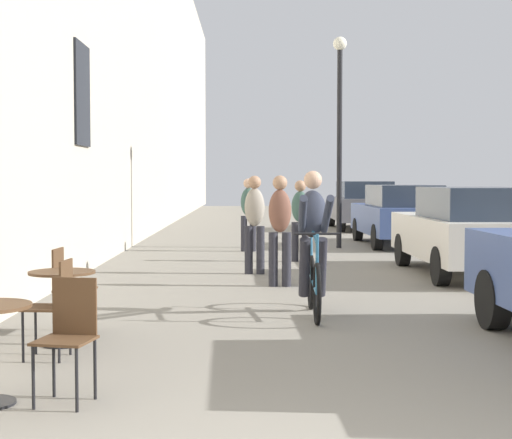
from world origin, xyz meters
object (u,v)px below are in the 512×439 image
Objects in this scene: pedestrian_mid at (255,219)px; pedestrian_far at (300,216)px; cafe_chair_mid_toward_wall at (55,301)px; cafe_table_mid at (62,292)px; cyclist_on_bicycle at (313,246)px; street_lamp at (340,115)px; cafe_chair_mid_toward_street at (68,284)px; parked_car_fourth at (362,204)px; pedestrian_near at (280,224)px; cafe_chair_near_toward_street at (69,331)px; pedestrian_furthest at (248,210)px; parked_car_third at (400,214)px; parked_car_second at (468,230)px.

pedestrian_far is at bearing 65.60° from pedestrian_mid.
cafe_table_mid is at bearing 97.30° from cafe_chair_mid_toward_wall.
cyclist_on_bicycle is 1.06× the size of pedestrian_mid.
cafe_chair_mid_toward_wall is at bearing -106.25° from pedestrian_mid.
cyclist_on_bicycle is 0.36× the size of street_lamp.
cafe_chair_mid_toward_wall is (0.15, -1.17, 0.00)m from cafe_chair_mid_toward_street.
pedestrian_mid is 0.38× the size of parked_car_fourth.
cafe_chair_mid_toward_wall is 8.74m from pedestrian_far.
cyclist_on_bicycle reaches higher than cafe_chair_mid_toward_wall.
pedestrian_mid is (-0.37, 1.55, 0.00)m from pedestrian_near.
cafe_chair_near_toward_street is 6.36m from pedestrian_near.
pedestrian_furthest is 0.33× the size of street_lamp.
cafe_chair_mid_toward_wall is at bearing -108.77° from street_lamp.
street_lamp is (3.85, 11.33, 2.59)m from cafe_chair_mid_toward_wall.
parked_car_third is (3.67, 1.50, -0.15)m from pedestrian_furthest.
pedestrian_near is at bearing -103.31° from parked_car_fourth.
cafe_chair_near_toward_street is at bearing -76.96° from cafe_chair_mid_toward_street.
cafe_chair_near_toward_street is 1.00× the size of cafe_chair_mid_toward_wall.
pedestrian_mid is (1.99, 5.12, 0.42)m from cafe_chair_mid_toward_street.
cafe_chair_mid_toward_street is 0.56× the size of pedestrian_far.
street_lamp is at bearing 71.23° from cafe_chair_mid_toward_wall.
pedestrian_far is 0.38× the size of parked_car_third.
parked_car_fourth is at bearing 73.37° from pedestrian_mid.
pedestrian_mid is 1.03× the size of pedestrian_furthest.
pedestrian_furthest is at bearing 83.75° from cafe_chair_near_toward_street.
cafe_chair_near_toward_street is 0.21× the size of parked_car_second.
parked_car_second is 12.12m from parked_car_fourth.
parked_car_fourth is (3.18, 13.42, -0.14)m from pedestrian_near.
pedestrian_near is 3.59m from pedestrian_far.
cafe_table_mid is at bearing -107.25° from parked_car_fourth.
parked_car_fourth reaches higher than cafe_table_mid.
cafe_chair_mid_toward_wall is 0.21× the size of parked_car_third.
cafe_table_mid is 0.60m from cafe_chair_mid_toward_wall.
pedestrian_far is 0.98× the size of pedestrian_furthest.
cafe_chair_near_toward_street is 9.93m from pedestrian_far.
parked_car_fourth is at bearing 75.04° from pedestrian_far.
cafe_chair_mid_toward_street reaches higher than cafe_table_mid.
pedestrian_near is 1.02× the size of pedestrian_furthest.
parked_car_second is at bearing -4.14° from pedestrian_mid.
pedestrian_mid is (1.83, 6.30, 0.42)m from cafe_chair_mid_toward_wall.
street_lamp is (2.12, 0.84, 2.19)m from pedestrian_furthest.
pedestrian_far is 0.38× the size of parked_car_second.
cafe_chair_mid_toward_wall is at bearing -106.50° from parked_car_fourth.
cyclist_on_bicycle is at bearing -80.41° from pedestrian_mid.
pedestrian_furthest is at bearing -115.41° from parked_car_fourth.
cafe_chair_near_toward_street is 1.42m from cafe_chair_mid_toward_wall.
cyclist_on_bicycle is 10.08m from parked_car_third.
parked_car_second reaches higher than cafe_chair_mid_toward_wall.
parked_car_third reaches higher than cafe_chair_mid_toward_wall.
parked_car_fourth reaches higher than cafe_chair_mid_toward_street.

